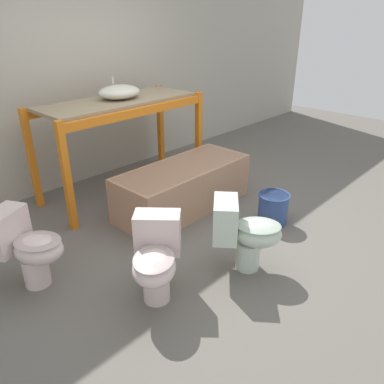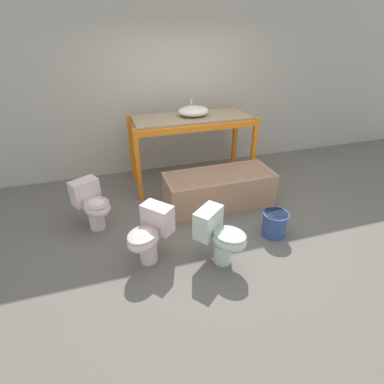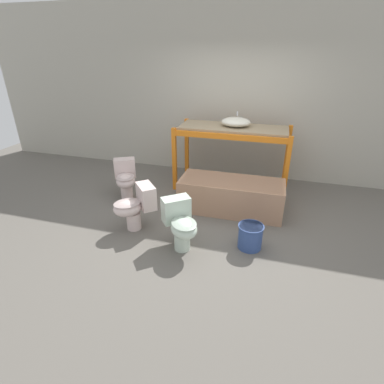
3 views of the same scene
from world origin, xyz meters
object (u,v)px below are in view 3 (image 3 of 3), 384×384
object	(u,v)px
toilet_near	(181,223)
toilet_far	(126,178)
toilet_extra	(135,206)
bucket_white	(250,236)
sink_basin	(236,122)
bathtub_main	(231,193)

from	to	relation	value
toilet_near	toilet_far	bearing A→B (deg)	101.47
toilet_extra	bucket_white	xyz separation A→B (m)	(1.63, -0.02, -0.19)
sink_basin	toilet_extra	distance (m)	2.29
toilet_far	bathtub_main	bearing A→B (deg)	-26.53
toilet_near	toilet_far	size ratio (longest dim) A/B	0.99
toilet_far	toilet_extra	size ratio (longest dim) A/B	1.02
toilet_near	toilet_extra	size ratio (longest dim) A/B	1.01
bucket_white	toilet_far	bearing A→B (deg)	158.36
sink_basin	bathtub_main	distance (m)	1.30
toilet_near	bucket_white	world-z (taller)	toilet_near
bathtub_main	toilet_far	bearing A→B (deg)	-179.33
bathtub_main	bucket_white	world-z (taller)	bathtub_main
sink_basin	bucket_white	distance (m)	2.18
toilet_extra	toilet_far	bearing A→B (deg)	173.15
sink_basin	toilet_near	xyz separation A→B (m)	(-0.33, -2.08, -0.86)
bucket_white	bathtub_main	bearing A→B (deg)	114.04
bathtub_main	toilet_extra	size ratio (longest dim) A/B	2.47
sink_basin	toilet_near	size ratio (longest dim) A/B	0.76
bathtub_main	bucket_white	bearing A→B (deg)	-66.54
toilet_near	toilet_far	xyz separation A→B (m)	(-1.37, 1.14, 0.00)
toilet_extra	sink_basin	bearing A→B (deg)	107.10
sink_basin	bathtub_main	xyz separation A→B (m)	(0.12, -0.91, -0.93)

